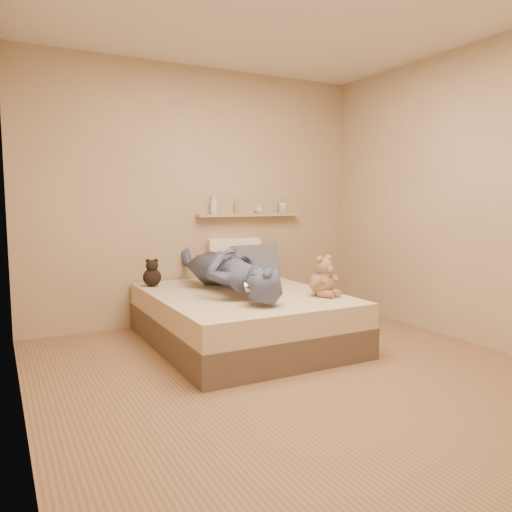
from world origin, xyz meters
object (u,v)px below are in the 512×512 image
bed (241,317)px  person (229,269)px  game_console (256,287)px  pillow_cream (235,258)px  dark_plush (152,274)px  wall_shelf (250,215)px  teddy_bear (323,279)px  pillow_grey (255,262)px

bed → person: person is taller
bed → game_console: bearing=-105.6°
pillow_cream → person: (-0.41, -0.73, 0.00)m
dark_plush → pillow_cream: pillow_cream is taller
dark_plush → wall_shelf: wall_shelf is taller
pillow_cream → dark_plush: bearing=-170.3°
teddy_bear → dark_plush: 1.62m
pillow_cream → wall_shelf: bearing=20.0°
dark_plush → pillow_cream: 0.96m
teddy_bear → pillow_grey: 1.16m
person → wall_shelf: (0.63, 0.81, 0.45)m
teddy_bear → wall_shelf: (0.01, 1.38, 0.51)m
teddy_bear → pillow_cream: 1.32m
pillow_cream → wall_shelf: size_ratio=0.46×
game_console → pillow_grey: size_ratio=0.37×
bed → teddy_bear: 0.81m
pillow_grey → person: person is taller
dark_plush → pillow_cream: bearing=9.7°
dark_plush → pillow_cream: (0.94, 0.16, 0.09)m
bed → pillow_grey: (0.50, 0.69, 0.40)m
pillow_grey → person: (-0.57, -0.59, 0.03)m
wall_shelf → bed: bearing=-121.2°
pillow_grey → wall_shelf: size_ratio=0.42×
pillow_cream → pillow_grey: 0.22m
dark_plush → wall_shelf: bearing=11.7°
dark_plush → pillow_grey: pillow_grey is taller
pillow_grey → wall_shelf: wall_shelf is taller
dark_plush → person: size_ratio=0.16×
game_console → pillow_grey: bearing=62.7°
bed → person: size_ratio=1.14×
teddy_bear → pillow_grey: (-0.05, 1.16, 0.03)m
dark_plush → pillow_grey: bearing=1.1°
dark_plush → pillow_grey: size_ratio=0.53×
pillow_cream → bed: bearing=-111.8°
game_console → pillow_grey: (0.67, 1.29, 0.01)m
game_console → wall_shelf: 1.74m
game_console → person: size_ratio=0.11×
dark_plush → person: person is taller
bed → dark_plush: size_ratio=7.19×
bed → game_console: (-0.17, -0.60, 0.38)m
bed → teddy_bear: (0.54, -0.47, 0.37)m
pillow_cream → pillow_grey: size_ratio=1.10×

